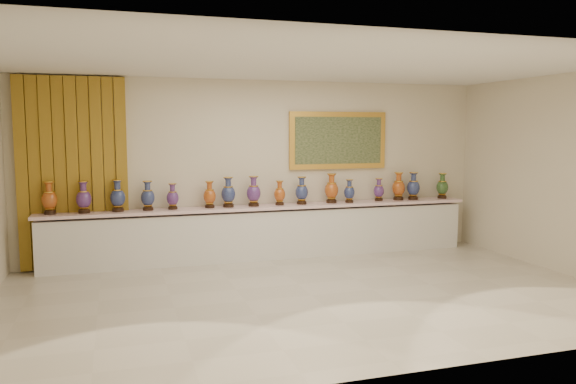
% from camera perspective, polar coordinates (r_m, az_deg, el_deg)
% --- Properties ---
extents(ground, '(8.00, 8.00, 0.00)m').
position_cam_1_polar(ground, '(7.50, 2.37, -10.43)').
color(ground, beige).
rests_on(ground, ground).
extents(room, '(8.00, 8.00, 8.00)m').
position_cam_1_polar(room, '(9.23, -16.63, 2.42)').
color(room, beige).
rests_on(room, ground).
extents(counter, '(7.28, 0.48, 0.90)m').
position_cam_1_polar(counter, '(9.51, -2.21, -4.15)').
color(counter, white).
rests_on(counter, ground).
extents(vase_0, '(0.26, 0.26, 0.50)m').
position_cam_1_polar(vase_0, '(9.15, -23.07, -0.70)').
color(vase_0, black).
rests_on(vase_0, counter).
extents(vase_1, '(0.30, 0.30, 0.49)m').
position_cam_1_polar(vase_1, '(9.10, -20.04, -0.65)').
color(vase_1, black).
rests_on(vase_1, counter).
extents(vase_2, '(0.30, 0.30, 0.50)m').
position_cam_1_polar(vase_2, '(9.10, -16.91, -0.51)').
color(vase_2, black).
rests_on(vase_2, counter).
extents(vase_3, '(0.26, 0.26, 0.47)m').
position_cam_1_polar(vase_3, '(9.11, -14.06, -0.51)').
color(vase_3, black).
rests_on(vase_3, counter).
extents(vase_4, '(0.21, 0.21, 0.42)m').
position_cam_1_polar(vase_4, '(9.15, -11.64, -0.57)').
color(vase_4, black).
rests_on(vase_4, counter).
extents(vase_5, '(0.27, 0.27, 0.44)m').
position_cam_1_polar(vase_5, '(9.21, -7.97, -0.39)').
color(vase_5, black).
rests_on(vase_5, counter).
extents(vase_6, '(0.28, 0.28, 0.50)m').
position_cam_1_polar(vase_6, '(9.26, -6.09, -0.17)').
color(vase_6, black).
rests_on(vase_6, counter).
extents(vase_7, '(0.30, 0.30, 0.50)m').
position_cam_1_polar(vase_7, '(9.33, -3.51, -0.08)').
color(vase_7, black).
rests_on(vase_7, counter).
extents(vase_8, '(0.22, 0.22, 0.41)m').
position_cam_1_polar(vase_8, '(9.47, -0.86, -0.22)').
color(vase_8, black).
rests_on(vase_8, counter).
extents(vase_9, '(0.22, 0.22, 0.47)m').
position_cam_1_polar(vase_9, '(9.57, 1.40, 0.01)').
color(vase_9, black).
rests_on(vase_9, counter).
extents(vase_10, '(0.28, 0.28, 0.51)m').
position_cam_1_polar(vase_10, '(9.78, 4.44, 0.23)').
color(vase_10, black).
rests_on(vase_10, counter).
extents(vase_11, '(0.23, 0.23, 0.41)m').
position_cam_1_polar(vase_11, '(9.85, 6.25, -0.02)').
color(vase_11, black).
rests_on(vase_11, counter).
extents(vase_12, '(0.23, 0.23, 0.40)m').
position_cam_1_polar(vase_12, '(10.17, 9.21, 0.13)').
color(vase_12, black).
rests_on(vase_12, counter).
extents(vase_13, '(0.29, 0.29, 0.50)m').
position_cam_1_polar(vase_13, '(10.35, 11.17, 0.44)').
color(vase_13, black).
rests_on(vase_13, counter).
extents(vase_14, '(0.30, 0.30, 0.50)m').
position_cam_1_polar(vase_14, '(10.45, 12.62, 0.46)').
color(vase_14, black).
rests_on(vase_14, counter).
extents(vase_15, '(0.22, 0.22, 0.47)m').
position_cam_1_polar(vase_15, '(10.79, 15.41, 0.49)').
color(vase_15, black).
rests_on(vase_15, counter).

